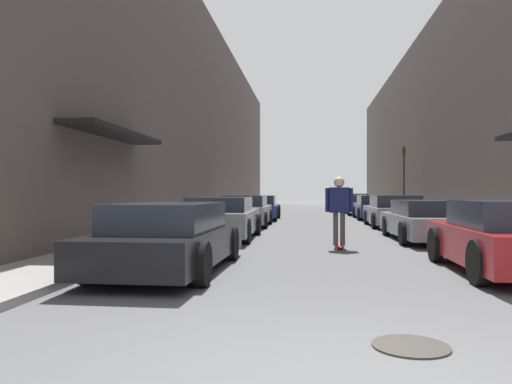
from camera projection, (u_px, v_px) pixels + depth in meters
The scene contains 18 objects.
ground at pixel (317, 221), 23.64m from camera, with size 112.00×112.00×0.00m, color #515154.
curb_strip_left at pixel (233, 215), 29.22m from camera, with size 1.80×50.91×0.12m.
curb_strip_right at pixel (402, 215), 28.19m from camera, with size 1.80×50.91×0.12m.
building_row_left at pixel (184, 122), 29.52m from camera, with size 4.90×50.91×11.08m.
building_row_right at pixel (455, 125), 27.87m from camera, with size 4.90×50.91×10.27m.
parked_car_left_0 at pixel (170, 238), 8.83m from camera, with size 1.95×4.73×1.21m.
parked_car_left_1 at pixel (221, 218), 14.90m from camera, with size 2.05×4.63×1.25m.
parked_car_left_2 at pixel (245, 211), 20.31m from camera, with size 2.00×4.06×1.26m.
parked_car_left_3 at pixel (260, 208), 25.17m from camera, with size 1.86×4.41×1.22m.
parked_car_right_0 at pixel (508, 238), 8.56m from camera, with size 1.94×4.12×1.26m.
parked_car_right_1 at pixel (426, 221), 14.30m from camera, with size 1.95×4.77×1.16m.
parked_car_right_2 at pixel (394, 212), 19.96m from camera, with size 2.07×4.17×1.26m.
parked_car_right_3 at pixel (374, 208), 25.54m from camera, with size 1.96×4.37×1.22m.
parked_car_right_4 at pixel (363, 205), 30.41m from camera, with size 2.07×4.17×1.23m.
parked_car_right_5 at pixel (355, 203), 35.23m from camera, with size 1.89×4.33×1.27m.
skateboarder at pixel (339, 204), 12.33m from camera, with size 0.68×0.78×1.78m.
manhole_cover at pixel (411, 346), 4.51m from camera, with size 0.70×0.70×0.02m.
traffic_light at pixel (404, 173), 26.33m from camera, with size 0.16×0.22×3.69m.
Camera 1 is at (-0.38, -3.45, 1.41)m, focal length 35.00 mm.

